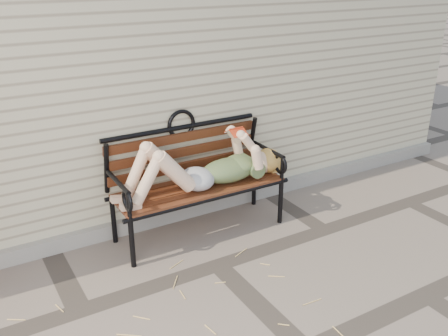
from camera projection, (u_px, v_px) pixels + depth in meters
ground at (218, 265)px, 4.49m from camera, size 80.00×80.00×0.00m
house_wall at (100, 49)px, 6.30m from camera, size 8.00×4.00×3.00m
foundation_strip at (172, 214)px, 5.23m from camera, size 8.00×0.10×0.15m
garden_bench at (194, 167)px, 4.88m from camera, size 1.83×0.73×1.19m
reading_woman at (202, 168)px, 4.76m from camera, size 1.73×0.39×0.54m
straw_scatter at (88, 330)px, 3.69m from camera, size 2.98×1.70×0.01m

